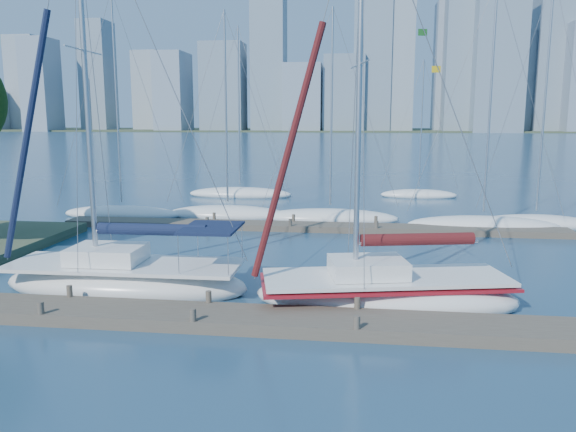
# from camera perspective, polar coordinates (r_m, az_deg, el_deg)

# --- Properties ---
(ground) EXTENTS (700.00, 700.00, 0.00)m
(ground) POSITION_cam_1_polar(r_m,az_deg,el_deg) (18.74, -8.76, -10.70)
(ground) COLOR navy
(ground) RESTS_ON ground
(near_dock) EXTENTS (26.00, 2.00, 0.40)m
(near_dock) POSITION_cam_1_polar(r_m,az_deg,el_deg) (18.67, -8.78, -10.13)
(near_dock) COLOR #50473B
(near_dock) RESTS_ON ground
(far_dock) EXTENTS (30.00, 1.80, 0.36)m
(far_dock) POSITION_cam_1_polar(r_m,az_deg,el_deg) (33.58, 2.10, -1.11)
(far_dock) COLOR #50473B
(far_dock) RESTS_ON ground
(far_shore) EXTENTS (800.00, 100.00, 1.50)m
(far_shore) POSITION_cam_1_polar(r_m,az_deg,el_deg) (336.94, 6.59, 8.61)
(far_shore) COLOR #38472D
(far_shore) RESTS_ON ground
(sailboat_navy) EXTENTS (9.58, 3.25, 16.08)m
(sailboat_navy) POSITION_cam_1_polar(r_m,az_deg,el_deg) (22.32, -16.30, -4.43)
(sailboat_navy) COLOR white
(sailboat_navy) RESTS_ON ground
(sailboat_maroon) EXTENTS (9.67, 4.91, 14.88)m
(sailboat_maroon) POSITION_cam_1_polar(r_m,az_deg,el_deg) (20.18, 9.81, -5.93)
(sailboat_maroon) COLOR white
(sailboat_maroon) RESTS_ON ground
(bg_boat_0) EXTENTS (8.42, 5.09, 15.02)m
(bg_boat_0) POSITION_cam_1_polar(r_m,az_deg,el_deg) (39.62, -16.49, 0.31)
(bg_boat_0) COLOR white
(bg_boat_0) RESTS_ON ground
(bg_boat_1) EXTENTS (8.43, 3.35, 13.78)m
(bg_boat_1) POSITION_cam_1_polar(r_m,az_deg,el_deg) (37.89, -6.12, 0.26)
(bg_boat_1) COLOR white
(bg_boat_1) RESTS_ON ground
(bg_boat_2) EXTENTS (9.11, 3.90, 13.69)m
(bg_boat_2) POSITION_cam_1_polar(r_m,az_deg,el_deg) (36.45, 4.30, -0.11)
(bg_boat_2) COLOR white
(bg_boat_2) RESTS_ON ground
(bg_boat_4) EXTENTS (9.07, 2.93, 14.79)m
(bg_boat_4) POSITION_cam_1_polar(r_m,az_deg,el_deg) (35.62, 19.19, -0.85)
(bg_boat_4) COLOR white
(bg_boat_4) RESTS_ON ground
(bg_boat_5) EXTENTS (7.42, 4.17, 15.09)m
(bg_boat_5) POSITION_cam_1_polar(r_m,az_deg,el_deg) (37.52, 23.86, -0.61)
(bg_boat_5) COLOR white
(bg_boat_5) RESTS_ON ground
(bg_boat_6) EXTENTS (9.21, 4.73, 14.45)m
(bg_boat_6) POSITION_cam_1_polar(r_m,az_deg,el_deg) (48.16, -4.88, 2.31)
(bg_boat_6) COLOR white
(bg_boat_6) RESTS_ON ground
(bg_boat_7) EXTENTS (6.51, 2.42, 11.69)m
(bg_boat_7) POSITION_cam_1_polar(r_m,az_deg,el_deg) (48.91, 13.14, 2.15)
(bg_boat_7) COLOR white
(bg_boat_7) RESTS_ON ground
(skyline) EXTENTS (502.89, 51.31, 119.99)m
(skyline) POSITION_cam_1_polar(r_m,az_deg,el_deg) (309.24, 11.06, 14.93)
(skyline) COLOR #7F8FA4
(skyline) RESTS_ON ground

